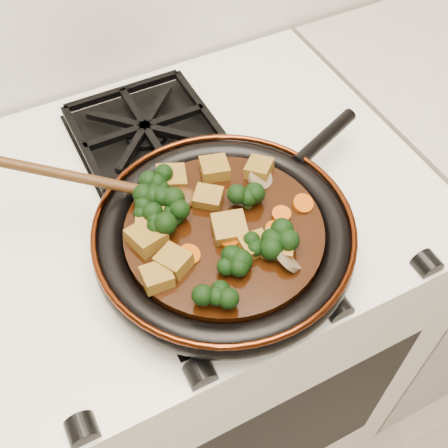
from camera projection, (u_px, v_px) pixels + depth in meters
name	position (u px, v px, depth m)	size (l,w,h in m)	color
stove	(193.00, 328.00, 1.22)	(0.76, 0.60, 0.90)	white
burner_grate_front	(222.00, 254.00, 0.78)	(0.23, 0.23, 0.03)	black
burner_grate_back	(146.00, 131.00, 0.93)	(0.23, 0.23, 0.03)	black
skillet	(225.00, 235.00, 0.76)	(0.47, 0.36, 0.05)	black
braising_sauce	(224.00, 233.00, 0.76)	(0.27, 0.27, 0.02)	black
tofu_cube_0	(174.00, 261.00, 0.71)	(0.04, 0.03, 0.02)	brown
tofu_cube_1	(278.00, 245.00, 0.73)	(0.04, 0.04, 0.02)	brown
tofu_cube_2	(254.00, 246.00, 0.73)	(0.04, 0.03, 0.02)	brown
tofu_cube_3	(214.00, 169.00, 0.81)	(0.04, 0.04, 0.02)	brown
tofu_cube_4	(147.00, 237.00, 0.73)	(0.04, 0.04, 0.02)	brown
tofu_cube_5	(157.00, 277.00, 0.70)	(0.04, 0.04, 0.02)	brown
tofu_cube_6	(152.00, 220.00, 0.75)	(0.04, 0.04, 0.02)	brown
tofu_cube_7	(208.00, 198.00, 0.77)	(0.04, 0.03, 0.02)	brown
tofu_cube_8	(171.00, 179.00, 0.80)	(0.04, 0.04, 0.02)	brown
tofu_cube_9	(259.00, 169.00, 0.81)	(0.04, 0.03, 0.02)	brown
tofu_cube_10	(229.00, 229.00, 0.74)	(0.04, 0.04, 0.02)	brown
broccoli_floret_0	(163.00, 201.00, 0.76)	(0.06, 0.06, 0.06)	black
broccoli_floret_1	(264.00, 246.00, 0.72)	(0.06, 0.06, 0.05)	black
broccoli_floret_2	(249.00, 201.00, 0.77)	(0.06, 0.06, 0.05)	black
broccoli_floret_3	(160.00, 187.00, 0.78)	(0.06, 0.06, 0.06)	black
broccoli_floret_4	(171.00, 210.00, 0.76)	(0.06, 0.06, 0.05)	black
broccoli_floret_5	(144.00, 208.00, 0.76)	(0.06, 0.06, 0.05)	black
broccoli_floret_6	(277.00, 242.00, 0.72)	(0.06, 0.06, 0.05)	black
broccoli_floret_7	(158.00, 222.00, 0.74)	(0.06, 0.06, 0.05)	black
broccoli_floret_8	(230.00, 264.00, 0.70)	(0.06, 0.06, 0.05)	black
broccoli_floret_9	(214.00, 298.00, 0.68)	(0.05, 0.05, 0.05)	black
carrot_coin_0	(303.00, 204.00, 0.77)	(0.03, 0.03, 0.01)	#C14B05
carrot_coin_1	(232.00, 240.00, 0.73)	(0.03, 0.03, 0.01)	#C14B05
carrot_coin_2	(277.00, 229.00, 0.75)	(0.03, 0.03, 0.01)	#C14B05
carrot_coin_3	(281.00, 214.00, 0.76)	(0.03, 0.03, 0.01)	#C14B05
carrot_coin_4	(282.00, 248.00, 0.73)	(0.03, 0.03, 0.01)	#C14B05
carrot_coin_5	(189.00, 255.00, 0.72)	(0.03, 0.03, 0.01)	#C14B05
mushroom_slice_0	(289.00, 261.00, 0.71)	(0.04, 0.04, 0.01)	brown
mushroom_slice_1	(260.00, 178.00, 0.80)	(0.03, 0.03, 0.01)	brown
mushroom_slice_2	(215.00, 171.00, 0.81)	(0.03, 0.03, 0.01)	brown
wooden_spoon	(119.00, 186.00, 0.76)	(0.16, 0.10, 0.27)	#3E230D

